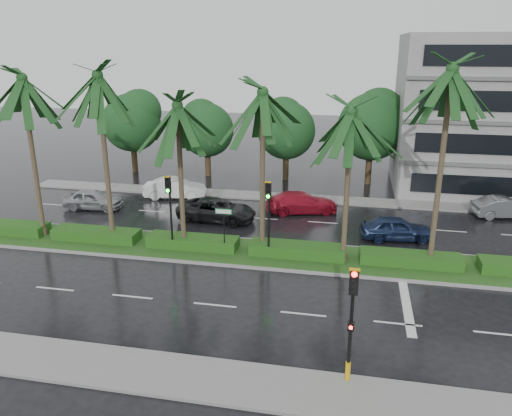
% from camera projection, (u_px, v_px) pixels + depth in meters
% --- Properties ---
extents(ground, '(120.00, 120.00, 0.00)m').
position_uv_depth(ground, '(240.00, 260.00, 27.18)').
color(ground, black).
rests_on(ground, ground).
extents(near_sidewalk, '(40.00, 2.40, 0.12)m').
position_uv_depth(near_sidewalk, '(175.00, 375.00, 17.66)').
color(near_sidewalk, slate).
rests_on(near_sidewalk, ground).
extents(far_sidewalk, '(40.00, 2.00, 0.12)m').
position_uv_depth(far_sidewalk, '(275.00, 197.00, 38.33)').
color(far_sidewalk, slate).
rests_on(far_sidewalk, ground).
extents(median, '(36.00, 4.00, 0.15)m').
position_uv_depth(median, '(244.00, 252.00, 28.08)').
color(median, gray).
rests_on(median, ground).
extents(hedge, '(35.20, 1.40, 0.60)m').
position_uv_depth(hedge, '(244.00, 246.00, 27.97)').
color(hedge, '#134213').
rests_on(hedge, median).
extents(lane_markings, '(34.00, 13.06, 0.01)m').
position_uv_depth(lane_markings, '(294.00, 268.00, 26.21)').
color(lane_markings, silver).
rests_on(lane_markings, ground).
extents(palm_row, '(26.30, 4.20, 10.80)m').
position_uv_depth(palm_row, '(219.00, 102.00, 25.74)').
color(palm_row, '#3D3323').
rests_on(palm_row, median).
extents(signal_near, '(0.34, 0.45, 4.36)m').
position_uv_depth(signal_near, '(351.00, 320.00, 16.53)').
color(signal_near, black).
rests_on(signal_near, near_sidewalk).
extents(signal_median_left, '(0.34, 0.42, 4.36)m').
position_uv_depth(signal_median_left, '(170.00, 202.00, 27.27)').
color(signal_median_left, black).
rests_on(signal_median_left, median).
extents(signal_median_right, '(0.34, 0.42, 4.36)m').
position_uv_depth(signal_median_right, '(268.00, 208.00, 26.24)').
color(signal_median_right, black).
rests_on(signal_median_right, median).
extents(street_sign, '(0.95, 0.09, 2.60)m').
position_uv_depth(street_sign, '(224.00, 220.00, 27.15)').
color(street_sign, black).
rests_on(street_sign, median).
extents(bg_trees, '(33.38, 5.57, 8.04)m').
position_uv_depth(bg_trees, '(302.00, 124.00, 41.80)').
color(bg_trees, '#342417').
rests_on(bg_trees, ground).
extents(building, '(16.00, 10.00, 12.00)m').
position_uv_depth(building, '(504.00, 115.00, 38.89)').
color(building, gray).
rests_on(building, ground).
extents(car_silver, '(1.87, 4.23, 1.42)m').
position_uv_depth(car_silver, '(93.00, 199.00, 35.48)').
color(car_silver, '#A1A3A9').
rests_on(car_silver, ground).
extents(car_white, '(2.49, 4.89, 1.54)m').
position_uv_depth(car_white, '(175.00, 188.00, 38.02)').
color(car_white, white).
rests_on(car_white, ground).
extents(car_darkgrey, '(2.80, 5.39, 1.45)m').
position_uv_depth(car_darkgrey, '(217.00, 210.00, 33.17)').
color(car_darkgrey, black).
rests_on(car_darkgrey, ground).
extents(car_red, '(3.37, 5.36, 1.45)m').
position_uv_depth(car_red, '(301.00, 202.00, 34.75)').
color(car_red, '#A51225').
rests_on(car_red, ground).
extents(car_blue, '(2.28, 4.44, 1.44)m').
position_uv_depth(car_blue, '(396.00, 228.00, 29.89)').
color(car_blue, '#18264A').
rests_on(car_blue, ground).
extents(car_grey, '(2.33, 4.49, 1.41)m').
position_uv_depth(car_grey, '(505.00, 207.00, 33.74)').
color(car_grey, '#595B5E').
rests_on(car_grey, ground).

